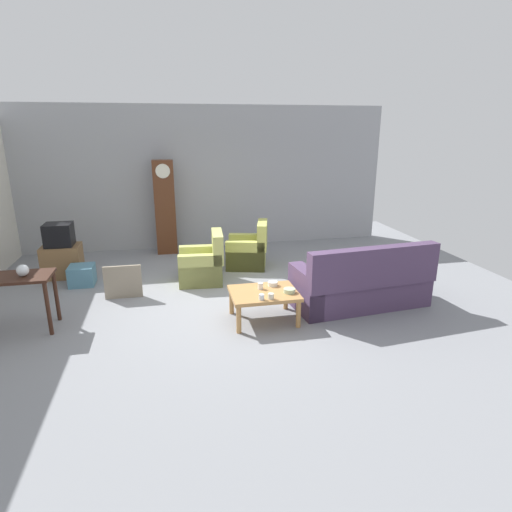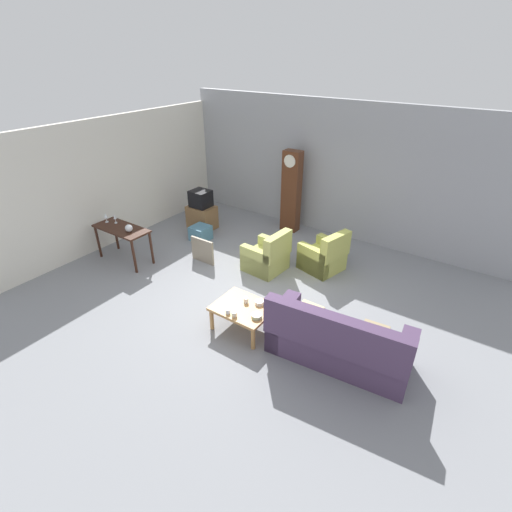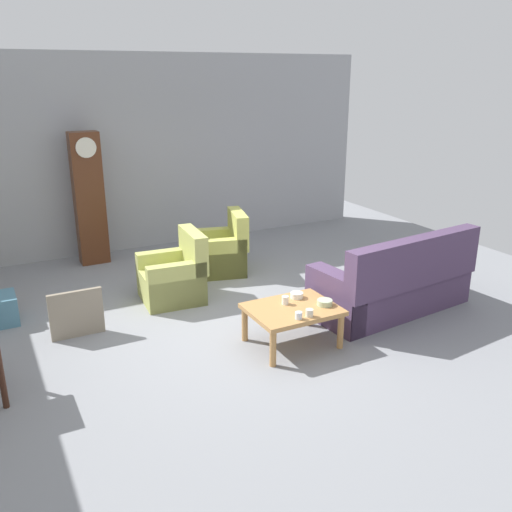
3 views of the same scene
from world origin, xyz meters
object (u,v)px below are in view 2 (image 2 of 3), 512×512
(couch_floral, at_px, (338,343))
(bowl_shallow_green, at_px, (257,316))
(framed_picture_leaning, at_px, (203,251))
(armchair_olive_near, at_px, (267,257))
(glass_dome_cloche, at_px, (129,228))
(wine_glass_mid, at_px, (115,218))
(cup_cream_tall, at_px, (234,314))
(cup_white_porcelain, at_px, (246,300))
(cup_blue_rimmed, at_px, (228,311))
(wine_glass_tall, at_px, (106,216))
(console_table_dark, at_px, (122,233))
(bowl_white_stacked, at_px, (259,302))
(grandfather_clock, at_px, (291,192))
(tv_stand_cabinet, at_px, (202,217))
(coffee_table_wood, at_px, (243,310))
(armchair_olive_far, at_px, (324,257))
(tv_crt, at_px, (201,199))
(storage_box_blue, at_px, (201,233))

(couch_floral, height_order, bowl_shallow_green, couch_floral)
(framed_picture_leaning, bearing_deg, armchair_olive_near, 20.61)
(glass_dome_cloche, distance_m, wine_glass_mid, 0.60)
(cup_cream_tall, height_order, wine_glass_mid, wine_glass_mid)
(framed_picture_leaning, xyz_separation_m, cup_white_porcelain, (2.05, -1.19, 0.21))
(cup_blue_rimmed, relative_size, wine_glass_tall, 0.37)
(cup_white_porcelain, height_order, bowl_shallow_green, cup_white_porcelain)
(console_table_dark, height_order, cup_cream_tall, console_table_dark)
(cup_blue_rimmed, bearing_deg, bowl_white_stacked, 60.30)
(couch_floral, xyz_separation_m, grandfather_clock, (-2.95, 3.68, 0.68))
(tv_stand_cabinet, relative_size, glass_dome_cloche, 4.26)
(grandfather_clock, distance_m, wine_glass_mid, 4.20)
(couch_floral, relative_size, armchair_olive_near, 2.37)
(armchair_olive_near, bearing_deg, coffee_table_wood, -68.53)
(armchair_olive_near, xyz_separation_m, cup_cream_tall, (0.75, -2.10, 0.18))
(console_table_dark, distance_m, wine_glass_tall, 0.55)
(coffee_table_wood, xyz_separation_m, cup_blue_rimmed, (-0.10, -0.28, 0.10))
(glass_dome_cloche, bearing_deg, bowl_shallow_green, -7.59)
(armchair_olive_far, bearing_deg, wine_glass_tall, -153.75)
(bowl_shallow_green, bearing_deg, tv_stand_cabinet, 142.76)
(cup_white_porcelain, distance_m, wine_glass_tall, 4.04)
(coffee_table_wood, relative_size, wine_glass_mid, 4.83)
(tv_stand_cabinet, height_order, cup_cream_tall, tv_stand_cabinet)
(armchair_olive_far, distance_m, console_table_dark, 4.37)
(couch_floral, bearing_deg, cup_white_porcelain, -177.64)
(grandfather_clock, bearing_deg, cup_cream_tall, -71.69)
(cup_blue_rimmed, xyz_separation_m, bowl_shallow_green, (0.44, 0.17, -0.01))
(tv_crt, bearing_deg, grandfather_clock, 32.11)
(bowl_white_stacked, relative_size, wine_glass_mid, 0.74)
(grandfather_clock, bearing_deg, storage_box_blue, -130.76)
(tv_crt, bearing_deg, glass_dome_cloche, -88.89)
(cup_white_porcelain, relative_size, bowl_white_stacked, 0.64)
(armchair_olive_far, height_order, wine_glass_tall, wine_glass_tall)
(console_table_dark, bearing_deg, couch_floral, -2.33)
(tv_stand_cabinet, relative_size, wine_glass_mid, 3.42)
(armchair_olive_near, xyz_separation_m, coffee_table_wood, (0.71, -1.82, 0.08))
(wine_glass_mid, bearing_deg, cup_blue_rimmed, -11.56)
(tv_crt, xyz_separation_m, cup_white_porcelain, (3.25, -2.53, -0.32))
(grandfather_clock, height_order, tv_stand_cabinet, grandfather_clock)
(console_table_dark, xyz_separation_m, bowl_shallow_green, (3.89, -0.50, -0.20))
(armchair_olive_near, distance_m, bowl_shallow_green, 2.21)
(coffee_table_wood, xyz_separation_m, tv_stand_cabinet, (-3.28, 2.64, -0.08))
(bowl_white_stacked, height_order, wine_glass_mid, wine_glass_mid)
(coffee_table_wood, xyz_separation_m, bowl_white_stacked, (0.18, 0.21, 0.10))
(couch_floral, height_order, armchair_olive_far, couch_floral)
(couch_floral, bearing_deg, glass_dome_cloche, 177.83)
(armchair_olive_far, bearing_deg, cup_white_porcelain, -96.94)
(console_table_dark, relative_size, bowl_white_stacked, 8.85)
(framed_picture_leaning, xyz_separation_m, cup_blue_rimmed, (1.98, -1.59, 0.21))
(grandfather_clock, relative_size, framed_picture_leaning, 3.42)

